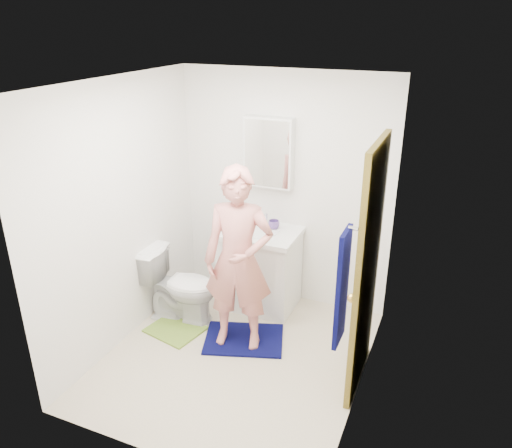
{
  "coord_description": "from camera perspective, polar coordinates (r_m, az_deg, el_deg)",
  "views": [
    {
      "loc": [
        1.6,
        -3.32,
        2.85
      ],
      "look_at": [
        0.09,
        0.25,
        1.22
      ],
      "focal_mm": 35.0,
      "sensor_mm": 36.0,
      "label": 1
    }
  ],
  "objects": [
    {
      "name": "man",
      "position": [
        4.37,
        -2.02,
        -4.19
      ],
      "size": [
        0.69,
        0.53,
        1.69
      ],
      "primitive_type": "imported",
      "rotation": [
        0.0,
        0.0,
        0.22
      ],
      "color": "#D68078",
      "rests_on": "bath_mat"
    },
    {
      "name": "door_knob",
      "position": [
        3.72,
        10.91,
        -8.33
      ],
      "size": [
        0.07,
        0.07,
        0.07
      ],
      "primitive_type": "sphere",
      "color": "gold",
      "rests_on": "door"
    },
    {
      "name": "soap_dispenser",
      "position": [
        5.02,
        -3.03,
        0.39
      ],
      "size": [
        0.08,
        0.08,
        0.17
      ],
      "primitive_type": "imported",
      "rotation": [
        0.0,
        0.0,
        0.06
      ],
      "color": "tan",
      "rests_on": "countertop"
    },
    {
      "name": "wall_left",
      "position": [
        4.59,
        -15.19,
        0.92
      ],
      "size": [
        0.02,
        2.4,
        2.4
      ],
      "primitive_type": "cube",
      "color": "white",
      "rests_on": "ground"
    },
    {
      "name": "floor",
      "position": [
        4.67,
        -2.3,
        -15.02
      ],
      "size": [
        2.2,
        2.4,
        0.02
      ],
      "primitive_type": "cube",
      "color": "beige",
      "rests_on": "ground"
    },
    {
      "name": "bath_mat",
      "position": [
        4.85,
        -1.39,
        -13.01
      ],
      "size": [
        0.86,
        0.73,
        0.02
      ],
      "primitive_type": "cube",
      "rotation": [
        0.0,
        0.0,
        0.32
      ],
      "color": "#06083D",
      "rests_on": "floor"
    },
    {
      "name": "towel",
      "position": [
        3.23,
        9.81,
        -7.22
      ],
      "size": [
        0.03,
        0.24,
        0.8
      ],
      "primitive_type": "cube",
      "color": "#06083D",
      "rests_on": "wall_right"
    },
    {
      "name": "door",
      "position": [
        3.96,
        12.59,
        -5.25
      ],
      "size": [
        0.05,
        0.8,
        2.05
      ],
      "primitive_type": "cube",
      "color": "olive",
      "rests_on": "ground"
    },
    {
      "name": "faucet",
      "position": [
        5.13,
        1.2,
        0.59
      ],
      "size": [
        0.03,
        0.03,
        0.12
      ],
      "primitive_type": "cylinder",
      "color": "silver",
      "rests_on": "countertop"
    },
    {
      "name": "wall_back",
      "position": [
        5.08,
        3.29,
        3.82
      ],
      "size": [
        2.2,
        0.02,
        2.4
      ],
      "primitive_type": "cube",
      "color": "white",
      "rests_on": "ground"
    },
    {
      "name": "toothbrush_cup",
      "position": [
        5.03,
        2.05,
        -0.07
      ],
      "size": [
        0.12,
        0.12,
        0.09
      ],
      "primitive_type": "imported",
      "rotation": [
        0.0,
        0.0,
        -0.09
      ],
      "color": "#624496",
      "rests_on": "countertop"
    },
    {
      "name": "ceiling",
      "position": [
        3.71,
        -2.9,
        15.98
      ],
      "size": [
        2.2,
        2.4,
        0.02
      ],
      "primitive_type": "cube",
      "color": "white",
      "rests_on": "ground"
    },
    {
      "name": "medicine_cabinet",
      "position": [
        4.95,
        1.46,
        8.18
      ],
      "size": [
        0.5,
        0.12,
        0.7
      ],
      "primitive_type": "cube",
      "color": "white",
      "rests_on": "wall_back"
    },
    {
      "name": "green_rug",
      "position": [
        5.04,
        -9.2,
        -11.79
      ],
      "size": [
        0.58,
        0.52,
        0.02
      ],
      "primitive_type": "cube",
      "rotation": [
        0.0,
        0.0,
        -0.22
      ],
      "color": "olive",
      "rests_on": "floor"
    },
    {
      "name": "mirror_panel",
      "position": [
        4.9,
        1.19,
        8.02
      ],
      "size": [
        0.46,
        0.01,
        0.66
      ],
      "primitive_type": "cube",
      "color": "white",
      "rests_on": "wall_back"
    },
    {
      "name": "towel_hook",
      "position": [
        3.04,
        11.06,
        -0.48
      ],
      "size": [
        0.06,
        0.02,
        0.02
      ],
      "primitive_type": "cylinder",
      "rotation": [
        0.0,
        1.57,
        0.0
      ],
      "color": "silver",
      "rests_on": "wall_right"
    },
    {
      "name": "sink_basin",
      "position": [
        5.0,
        0.43,
        -0.87
      ],
      "size": [
        0.4,
        0.4,
        0.03
      ],
      "primitive_type": "cylinder",
      "color": "white",
      "rests_on": "countertop"
    },
    {
      "name": "countertop",
      "position": [
        5.01,
        0.43,
        -1.03
      ],
      "size": [
        0.79,
        0.59,
        0.05
      ],
      "primitive_type": "cube",
      "color": "white",
      "rests_on": "vanity_cabinet"
    },
    {
      "name": "wall_front",
      "position": [
        3.12,
        -12.23,
        -9.7
      ],
      "size": [
        2.2,
        0.02,
        2.4
      ],
      "primitive_type": "cube",
      "color": "white",
      "rests_on": "ground"
    },
    {
      "name": "wall_right",
      "position": [
        3.74,
        13.04,
        -4.0
      ],
      "size": [
        0.02,
        2.4,
        2.4
      ],
      "primitive_type": "cube",
      "color": "white",
      "rests_on": "ground"
    },
    {
      "name": "vanity_cabinet",
      "position": [
        5.2,
        0.42,
        -5.32
      ],
      "size": [
        0.75,
        0.55,
        0.8
      ],
      "primitive_type": "cube",
      "color": "white",
      "rests_on": "floor"
    },
    {
      "name": "toilet",
      "position": [
        5.03,
        -8.6,
        -6.94
      ],
      "size": [
        0.77,
        0.48,
        0.75
      ],
      "primitive_type": "imported",
      "rotation": [
        0.0,
        0.0,
        1.66
      ],
      "color": "white",
      "rests_on": "floor"
    }
  ]
}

